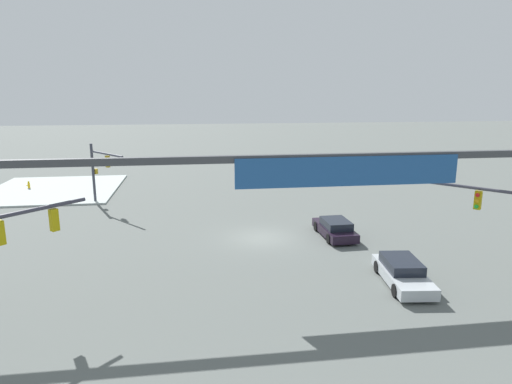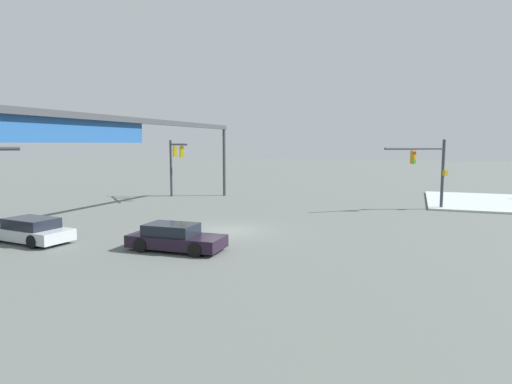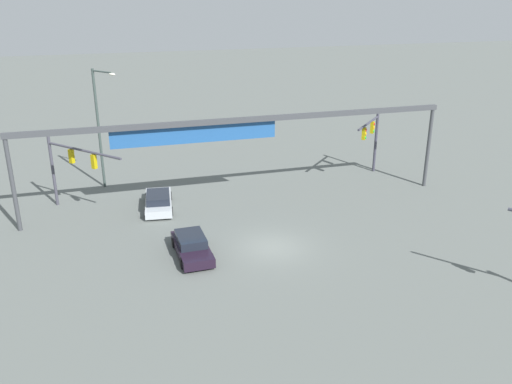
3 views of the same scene
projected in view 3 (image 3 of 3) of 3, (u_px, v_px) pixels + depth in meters
ground_plane at (272, 247)px, 32.47m from camera, size 215.84×215.84×0.00m
traffic_signal_opposite_side at (372, 134)px, 43.50m from camera, size 3.74×3.83×5.15m
traffic_signal_cross_street at (70, 161)px, 36.54m from camera, size 4.77×5.40×5.31m
streetlamp_curved_arm at (100, 122)px, 40.37m from camera, size 1.72×1.98×9.21m
overhead_sign_gantry at (232, 130)px, 36.52m from camera, size 30.26×0.43×6.48m
sedan_car_approaching at (158, 201)px, 37.96m from camera, size 2.33×4.91×1.21m
sedan_car_waiting_far at (192, 246)px, 31.37m from camera, size 1.98×4.43×1.21m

